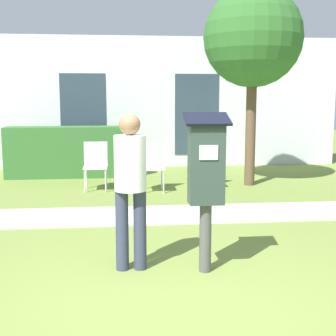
% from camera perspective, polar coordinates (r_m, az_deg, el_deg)
% --- Properties ---
extents(ground_plane, '(40.00, 40.00, 0.00)m').
position_cam_1_polar(ground_plane, '(4.19, 1.79, -15.89)').
color(ground_plane, olive).
extents(sidewalk, '(12.00, 1.10, 0.02)m').
position_cam_1_polar(sidewalk, '(6.96, -1.45, -5.72)').
color(sidewalk, beige).
rests_on(sidewalk, ground).
extents(building_facade, '(10.00, 0.26, 3.20)m').
position_cam_1_polar(building_facade, '(11.74, -3.39, 7.97)').
color(building_facade, silver).
rests_on(building_facade, ground).
extents(parking_meter, '(0.44, 0.31, 1.59)m').
position_cam_1_polar(parking_meter, '(4.58, 4.67, -0.46)').
color(parking_meter, '#4C4C4C').
rests_on(parking_meter, ground).
extents(person_standing, '(0.32, 0.32, 1.58)m').
position_cam_1_polar(person_standing, '(4.65, -4.60, -1.42)').
color(person_standing, '#333851').
rests_on(person_standing, ground).
extents(outdoor_chair_left, '(0.44, 0.44, 0.90)m').
position_cam_1_polar(outdoor_chair_left, '(8.91, -8.82, 0.76)').
color(outdoor_chair_left, silver).
rests_on(outdoor_chair_left, ground).
extents(outdoor_chair_middle, '(0.44, 0.44, 0.90)m').
position_cam_1_polar(outdoor_chair_middle, '(8.70, -1.96, 0.66)').
color(outdoor_chair_middle, silver).
rests_on(outdoor_chair_middle, ground).
extents(outdoor_chair_right, '(0.44, 0.44, 0.90)m').
position_cam_1_polar(outdoor_chair_right, '(9.08, 4.57, 0.98)').
color(outdoor_chair_right, silver).
rests_on(outdoor_chair_right, ground).
extents(hedge_row, '(2.72, 0.60, 1.10)m').
position_cam_1_polar(hedge_row, '(10.44, -11.91, 1.94)').
color(hedge_row, '#33662D').
rests_on(hedge_row, ground).
extents(tree, '(1.90, 1.90, 3.82)m').
position_cam_1_polar(tree, '(9.38, 10.32, 15.29)').
color(tree, brown).
rests_on(tree, ground).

